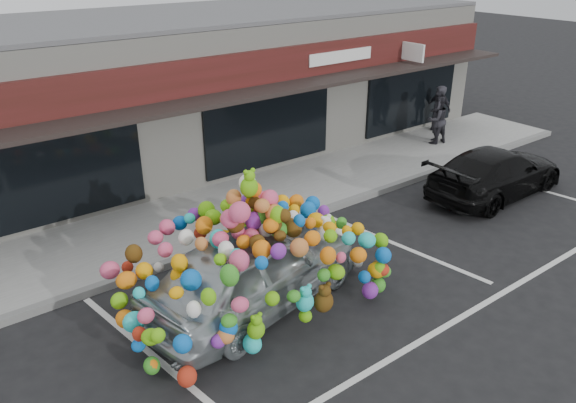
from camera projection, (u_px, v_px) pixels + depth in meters
ground at (308, 292)px, 10.87m from camera, size 90.00×90.00×0.00m
shop_building at (123, 97)px, 16.07m from camera, size 24.00×7.20×4.31m
sidewalk at (205, 217)px, 13.73m from camera, size 26.00×3.00×0.15m
kerb at (238, 240)px, 12.64m from camera, size 26.00×0.18×0.16m
parking_stripe_left at (150, 353)px, 9.25m from camera, size 0.73×4.37×0.01m
parking_stripe_mid at (399, 245)px, 12.55m from camera, size 0.73×4.37×0.01m
parking_stripe_right at (533, 188)px, 15.53m from camera, size 0.73×4.37×0.01m
lane_line at (471, 311)px, 10.31m from camera, size 14.00×0.12×0.01m
toy_car at (254, 261)px, 10.11m from camera, size 3.28×5.14×2.81m
black_sedan at (496, 172)px, 14.86m from camera, size 1.90×4.48×1.29m
pedestrian_a at (437, 115)px, 18.26m from camera, size 0.82×0.78×1.89m
pedestrian_b at (437, 120)px, 18.26m from camera, size 0.85×0.71×1.58m
pedestrian_c at (439, 108)px, 19.55m from camera, size 0.93×0.39×1.58m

